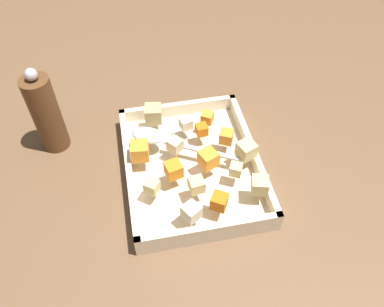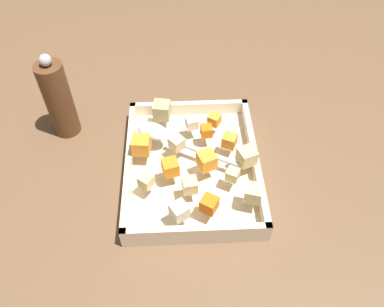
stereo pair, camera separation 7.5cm
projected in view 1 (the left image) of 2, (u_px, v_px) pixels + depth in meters
The scene contains 20 objects.
ground_plane at pixel (189, 175), 0.79m from camera, with size 4.00×4.00×0.00m, color brown.
baking_dish at pixel (192, 167), 0.79m from camera, with size 0.33×0.26×0.05m.
carrot_chunk_front_center at pixel (202, 130), 0.79m from camera, with size 0.02×0.02×0.02m, color orange.
carrot_chunk_near_right at pixel (226, 137), 0.78m from camera, with size 0.03×0.03×0.03m, color orange.
carrot_chunk_far_right at pixel (208, 159), 0.74m from camera, with size 0.03×0.03×0.03m, color orange.
carrot_chunk_heap_top at pixel (174, 170), 0.72m from camera, with size 0.03×0.03×0.03m, color orange.
carrot_chunk_mid_left at pixel (140, 151), 0.75m from camera, with size 0.03×0.03×0.03m, color orange.
carrot_chunk_heap_side at pixel (219, 201), 0.68m from camera, with size 0.03×0.03×0.03m, color orange.
carrot_chunk_rim_edge at pixel (207, 118), 0.82m from camera, with size 0.02×0.02×0.02m, color orange.
potato_chunk_corner_sw at pixel (260, 185), 0.70m from camera, with size 0.03×0.03×0.03m, color #E0CC89.
potato_chunk_center at pixel (175, 145), 0.76m from camera, with size 0.03×0.03×0.03m, color beige.
potato_chunk_far_left at pixel (186, 123), 0.81m from camera, with size 0.02×0.02×0.02m, color beige.
potato_chunk_near_left at pixel (152, 186), 0.70m from camera, with size 0.02×0.02×0.02m, color #E0CC89.
potato_chunk_back_center at pixel (195, 185), 0.70m from camera, with size 0.03×0.03×0.03m, color #E0CC89.
potato_chunk_corner_nw at pixel (191, 212), 0.66m from camera, with size 0.03×0.03×0.03m, color beige.
potato_chunk_near_spoon at pixel (246, 150), 0.75m from camera, with size 0.03×0.03×0.03m, color #E0CC89.
potato_chunk_mid_right at pixel (236, 169), 0.73m from camera, with size 0.02×0.02×0.02m, color #E0CC89.
potato_chunk_corner_se at pixel (153, 114), 0.82m from camera, with size 0.03×0.03×0.03m, color tan.
serving_spoon at pixel (154, 137), 0.78m from camera, with size 0.13×0.21×0.02m.
pepper_mill at pixel (46, 114), 0.78m from camera, with size 0.06×0.06×0.20m.
Camera 1 is at (0.48, -0.09, 0.63)m, focal length 36.65 mm.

